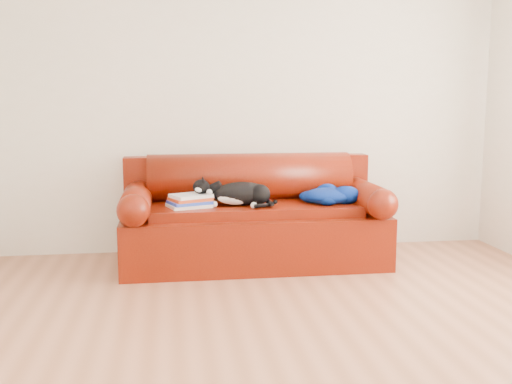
# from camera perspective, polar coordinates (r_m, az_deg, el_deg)

# --- Properties ---
(ground) EXTENTS (4.50, 4.50, 0.00)m
(ground) POSITION_cam_1_polar(r_m,az_deg,el_deg) (3.55, 3.05, -13.14)
(ground) COLOR brown
(ground) RESTS_ON ground
(room_shell) EXTENTS (4.52, 4.02, 2.61)m
(room_shell) POSITION_cam_1_polar(r_m,az_deg,el_deg) (3.36, 5.37, 14.57)
(room_shell) COLOR beige
(room_shell) RESTS_ON ground
(sofa_base) EXTENTS (2.10, 0.90, 0.50)m
(sofa_base) POSITION_cam_1_polar(r_m,az_deg,el_deg) (4.89, -0.24, -4.07)
(sofa_base) COLOR #410802
(sofa_base) RESTS_ON ground
(sofa_back) EXTENTS (2.10, 1.01, 0.88)m
(sofa_back) POSITION_cam_1_polar(r_m,az_deg,el_deg) (5.07, -0.62, -0.11)
(sofa_back) COLOR #410802
(sofa_back) RESTS_ON ground
(book_stack) EXTENTS (0.37, 0.32, 0.10)m
(book_stack) POSITION_cam_1_polar(r_m,az_deg,el_deg) (4.68, -6.30, -0.84)
(book_stack) COLOR beige
(book_stack) RESTS_ON sofa_base
(cat) EXTENTS (0.61, 0.40, 0.23)m
(cat) POSITION_cam_1_polar(r_m,az_deg,el_deg) (4.72, -1.49, -0.20)
(cat) COLOR black
(cat) RESTS_ON sofa_base
(blanket) EXTENTS (0.50, 0.40, 0.15)m
(blanket) POSITION_cam_1_polar(r_m,az_deg,el_deg) (4.88, 6.94, -0.27)
(blanket) COLOR #020843
(blanket) RESTS_ON sofa_base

